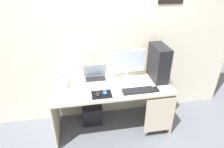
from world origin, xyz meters
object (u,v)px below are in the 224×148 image
at_px(pc_tower, 159,63).
at_px(mouse_left, 105,92).
at_px(monitor, 128,63).
at_px(projector, 60,84).
at_px(subwoofer, 92,113).
at_px(cell_phone, 156,89).
at_px(mouse_right, 98,94).
at_px(keyboard, 138,91).
at_px(speaker, 59,76).
at_px(laptop, 95,76).

bearing_deg(pc_tower, mouse_left, -161.55).
relative_size(monitor, mouse_left, 5.23).
relative_size(projector, subwoofer, 0.67).
bearing_deg(cell_phone, mouse_right, -179.65).
distance_m(pc_tower, keyboard, 0.53).
height_order(pc_tower, monitor, pc_tower).
relative_size(speaker, subwoofer, 0.63).
relative_size(monitor, mouse_right, 5.23).
distance_m(speaker, keyboard, 1.13).
height_order(speaker, keyboard, speaker).
distance_m(pc_tower, subwoofer, 1.29).
bearing_deg(monitor, projector, -173.39).
relative_size(pc_tower, laptop, 1.53).
bearing_deg(mouse_left, pc_tower, 18.45).
bearing_deg(mouse_right, monitor, 40.02).
bearing_deg(pc_tower, projector, 179.99).
distance_m(monitor, keyboard, 0.46).
bearing_deg(monitor, pc_tower, -14.79).
height_order(mouse_left, subwoofer, mouse_left).
bearing_deg(mouse_left, monitor, 44.41).
distance_m(laptop, speaker, 0.51).
xyz_separation_m(laptop, subwoofer, (-0.08, -0.04, -0.64)).
bearing_deg(cell_phone, projector, 166.94).
bearing_deg(projector, cell_phone, -13.06).
height_order(projector, mouse_right, projector).
distance_m(monitor, subwoofer, 0.99).
bearing_deg(subwoofer, speaker, 171.05).
relative_size(pc_tower, speaker, 2.67).
bearing_deg(laptop, subwoofer, -155.11).
xyz_separation_m(pc_tower, laptop, (-0.90, 0.13, -0.21)).
height_order(laptop, mouse_right, laptop).
height_order(projector, mouse_left, projector).
xyz_separation_m(mouse_left, mouse_right, (-0.09, -0.02, 0.00)).
distance_m(mouse_right, cell_phone, 0.78).
relative_size(laptop, projector, 1.65).
height_order(pc_tower, mouse_right, pc_tower).
relative_size(projector, cell_phone, 1.54).
distance_m(monitor, mouse_left, 0.59).
height_order(keyboard, mouse_right, mouse_right).
bearing_deg(projector, mouse_right, -31.92).
distance_m(monitor, laptop, 0.51).
bearing_deg(speaker, laptop, -3.48).
xyz_separation_m(pc_tower, mouse_left, (-0.82, -0.27, -0.23)).
relative_size(pc_tower, keyboard, 1.20).
bearing_deg(pc_tower, keyboard, -142.21).
bearing_deg(subwoofer, mouse_left, -66.12).
bearing_deg(keyboard, mouse_left, 177.39).
bearing_deg(pc_tower, subwoofer, 174.60).
relative_size(speaker, mouse_right, 1.97).
height_order(laptop, mouse_left, laptop).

